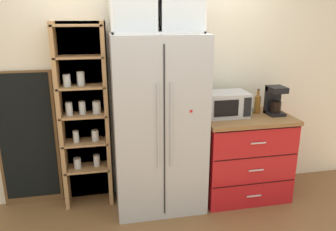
{
  "coord_description": "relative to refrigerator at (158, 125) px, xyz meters",
  "views": [
    {
      "loc": [
        -0.55,
        -3.12,
        1.98
      ],
      "look_at": [
        0.1,
        0.04,
        0.99
      ],
      "focal_mm": 35.47,
      "sensor_mm": 36.0,
      "label": 1
    }
  ],
  "objects": [
    {
      "name": "ground_plane",
      "position": [
        -0.0,
        -0.03,
        -0.9
      ],
      "size": [
        10.76,
        10.76,
        0.0
      ],
      "primitive_type": "plane",
      "color": "brown"
    },
    {
      "name": "wall_back_cream",
      "position": [
        -0.0,
        0.37,
        0.37
      ],
      "size": [
        5.06,
        0.1,
        2.55
      ],
      "primitive_type": "cube",
      "color": "silver",
      "rests_on": "ground"
    },
    {
      "name": "refrigerator",
      "position": [
        0.0,
        0.0,
        0.0
      ],
      "size": [
        0.9,
        0.65,
        1.81
      ],
      "color": "#B7BABF",
      "rests_on": "ground"
    },
    {
      "name": "pantry_shelf_column",
      "position": [
        -0.74,
        0.25,
        0.08
      ],
      "size": [
        0.54,
        0.29,
        1.92
      ],
      "color": "brown",
      "rests_on": "ground"
    },
    {
      "name": "counter_cabinet",
      "position": [
        0.96,
        0.01,
        -0.43
      ],
      "size": [
        0.96,
        0.65,
        0.94
      ],
      "color": "red",
      "rests_on": "ground"
    },
    {
      "name": "microwave",
      "position": [
        0.74,
        0.05,
        0.16
      ],
      "size": [
        0.44,
        0.33,
        0.26
      ],
      "color": "#B7BABF",
      "rests_on": "counter_cabinet"
    },
    {
      "name": "coffee_maker",
      "position": [
        1.28,
        0.01,
        0.19
      ],
      "size": [
        0.17,
        0.2,
        0.31
      ],
      "color": "black",
      "rests_on": "counter_cabinet"
    },
    {
      "name": "mug_sage",
      "position": [
        1.03,
        0.08,
        0.07
      ],
      "size": [
        0.11,
        0.07,
        0.08
      ],
      "color": "#8CA37F",
      "rests_on": "counter_cabinet"
    },
    {
      "name": "mug_navy",
      "position": [
        0.96,
        0.01,
        0.08
      ],
      "size": [
        0.11,
        0.08,
        0.1
      ],
      "color": "navy",
      "rests_on": "counter_cabinet"
    },
    {
      "name": "bottle_amber",
      "position": [
        1.12,
        0.08,
        0.15
      ],
      "size": [
        0.07,
        0.07,
        0.27
      ],
      "color": "brown",
      "rests_on": "counter_cabinet"
    },
    {
      "name": "chalkboard_menu",
      "position": [
        -1.33,
        0.29,
        -0.17
      ],
      "size": [
        0.6,
        0.04,
        1.45
      ],
      "color": "brown",
      "rests_on": "ground"
    }
  ]
}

